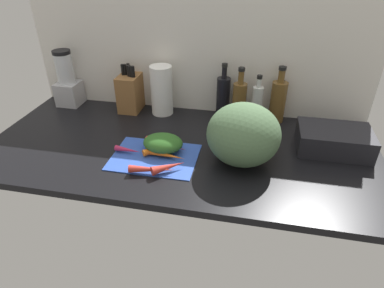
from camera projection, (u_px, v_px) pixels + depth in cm
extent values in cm
cube|color=black|center=(181.00, 148.00, 147.12)|extent=(170.00, 80.00, 3.00)
cube|color=silver|center=(197.00, 53.00, 162.83)|extent=(170.00, 3.00, 60.00)
cube|color=#2D51B7|center=(155.00, 157.00, 137.71)|extent=(35.19, 26.11, 0.80)
cone|color=#B2264C|center=(169.00, 146.00, 142.39)|extent=(17.19, 5.94, 2.01)
cone|color=orange|center=(166.00, 155.00, 135.57)|extent=(16.54, 5.12, 2.65)
cone|color=orange|center=(158.00, 149.00, 139.22)|extent=(11.84, 10.70, 2.89)
cone|color=red|center=(151.00, 169.00, 126.72)|extent=(17.64, 5.55, 3.01)
cone|color=red|center=(169.00, 167.00, 127.67)|extent=(12.83, 10.92, 3.51)
cone|color=red|center=(162.00, 143.00, 143.14)|extent=(14.87, 5.70, 3.41)
cone|color=#B2264C|center=(128.00, 150.00, 138.99)|extent=(11.52, 3.56, 2.49)
ellipsoid|color=#2D6023|center=(163.00, 143.00, 139.27)|extent=(16.88, 12.98, 7.14)
ellipsoid|color=#4C6B47|center=(243.00, 135.00, 129.09)|extent=(28.92, 27.68, 24.93)
cube|color=brown|center=(131.00, 93.00, 172.80)|extent=(10.44, 15.32, 18.82)
cylinder|color=black|center=(123.00, 70.00, 166.86)|extent=(1.51, 1.51, 5.50)
cylinder|color=black|center=(125.00, 70.00, 166.98)|extent=(1.42, 1.42, 5.50)
cylinder|color=black|center=(128.00, 69.00, 167.91)|extent=(1.65, 1.65, 5.50)
cylinder|color=black|center=(129.00, 71.00, 165.49)|extent=(2.13, 2.13, 5.50)
cylinder|color=black|center=(130.00, 72.00, 164.43)|extent=(1.46, 1.46, 5.50)
cylinder|color=black|center=(133.00, 72.00, 164.23)|extent=(2.10, 2.10, 5.50)
cube|color=#B2B2B7|center=(70.00, 93.00, 180.16)|extent=(11.93, 11.93, 12.30)
cylinder|color=silver|center=(65.00, 69.00, 172.91)|extent=(8.95, 8.95, 15.46)
cylinder|color=black|center=(61.00, 52.00, 168.40)|extent=(9.13, 9.13, 1.80)
cylinder|color=white|center=(162.00, 90.00, 167.24)|extent=(10.99, 10.99, 25.06)
cylinder|color=black|center=(223.00, 98.00, 165.28)|extent=(6.78, 6.78, 20.27)
cylinder|color=black|center=(224.00, 73.00, 158.51)|extent=(2.42, 2.42, 5.66)
cylinder|color=black|center=(225.00, 65.00, 156.61)|extent=(2.79, 2.79, 1.60)
cylinder|color=brown|center=(239.00, 103.00, 161.12)|extent=(6.72, 6.72, 19.43)
cylinder|color=brown|center=(241.00, 77.00, 154.41)|extent=(2.70, 2.70, 6.28)
cylinder|color=black|center=(242.00, 69.00, 152.35)|extent=(3.11, 3.11, 1.60)
cylinder|color=silver|center=(256.00, 106.00, 159.02)|extent=(5.08, 5.08, 18.78)
cylinder|color=silver|center=(259.00, 83.00, 153.01)|extent=(2.17, 2.17, 4.20)
cylinder|color=black|center=(260.00, 77.00, 151.50)|extent=(2.50, 2.50, 1.60)
cylinder|color=brown|center=(278.00, 102.00, 160.97)|extent=(7.54, 7.54, 20.12)
cylinder|color=brown|center=(282.00, 76.00, 154.14)|extent=(3.11, 3.11, 6.06)
cylinder|color=black|center=(283.00, 68.00, 152.13)|extent=(3.58, 3.58, 1.60)
cube|color=black|center=(334.00, 140.00, 140.63)|extent=(29.85, 20.26, 9.65)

